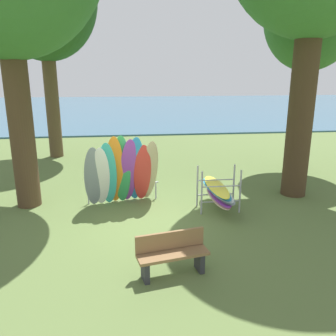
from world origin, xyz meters
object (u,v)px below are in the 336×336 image
Objects in this scene: tree_mid_behind at (312,18)px; board_storage_rack at (218,191)px; leaning_board_pile at (122,173)px; park_bench at (172,253)px.

board_storage_rack is at bearing -138.32° from tree_mid_behind.
park_bench is (0.97, -3.81, -0.56)m from leaning_board_pile.
leaning_board_pile reaches higher than park_bench.
leaning_board_pile is at bearing 166.46° from board_storage_rack.
leaning_board_pile is 2.84m from board_storage_rack.
leaning_board_pile is 3.98m from park_bench.
leaning_board_pile is at bearing 104.33° from park_bench.
tree_mid_behind reaches higher than board_storage_rack.
board_storage_rack is 3.61m from park_bench.
board_storage_rack is (-4.39, -3.91, -5.25)m from tree_mid_behind.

